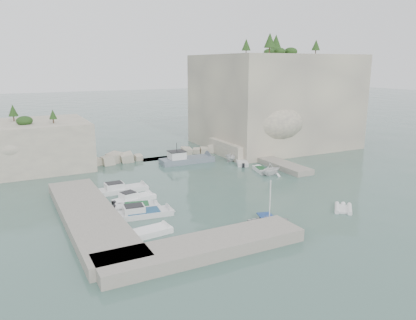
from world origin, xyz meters
name	(u,v)px	position (x,y,z in m)	size (l,w,h in m)	color
ground	(231,194)	(0.00, 0.00, 0.00)	(400.00, 400.00, 0.00)	#44675D
cliff_east	(274,101)	(23.00, 23.00, 8.50)	(26.00, 22.00, 17.00)	beige
cliff_terrace	(243,148)	(13.00, 18.00, 1.25)	(8.00, 10.00, 2.50)	beige
outcrop_west	(32,145)	(-20.00, 25.00, 3.50)	(16.00, 14.00, 7.00)	beige
quay_west	(90,216)	(-17.00, -1.00, 0.55)	(5.00, 24.00, 1.10)	#9E9689
quay_south	(204,247)	(-10.00, -12.50, 0.55)	(18.00, 4.00, 1.10)	#9E9689
ledge_east	(272,162)	(13.50, 10.00, 0.40)	(3.00, 16.00, 0.80)	#9E9689
breakwater	(158,154)	(-1.00, 22.00, 0.70)	(28.00, 3.00, 1.40)	beige
motorboat_a	(122,192)	(-11.43, 7.04, 0.00)	(6.85, 2.04, 1.40)	white
motorboat_b	(134,201)	(-11.21, 2.83, 0.00)	(5.46, 1.79, 1.40)	white
motorboat_c	(137,209)	(-11.71, 0.30, 0.00)	(5.08, 1.85, 0.70)	silver
motorboat_d	(143,216)	(-11.80, -2.07, 0.00)	(6.71, 2.00, 1.40)	silver
motorboat_e	(150,234)	(-12.74, -6.79, 0.00)	(4.46, 1.83, 0.70)	white
rowboat	(269,224)	(-1.43, -9.84, 0.00)	(2.98, 4.17, 0.86)	silver
inflatable_dinghy	(343,210)	(8.02, -10.31, 0.00)	(3.35, 1.63, 0.44)	silver
tender_east_a	(271,175)	(9.59, 5.00, 0.00)	(3.13, 3.63, 1.91)	white
tender_east_b	(261,172)	(9.28, 7.05, 0.00)	(3.97, 1.35, 0.70)	silver
tender_east_c	(242,164)	(9.38, 12.46, 0.00)	(5.06, 1.63, 0.70)	silver
tender_east_d	(235,161)	(9.55, 14.76, 0.00)	(1.52, 4.03, 1.56)	silver
work_boat	(187,163)	(1.98, 17.06, 0.00)	(9.50, 2.81, 2.20)	slate
rowboat_mast	(270,200)	(-1.43, -9.84, 2.53)	(0.10, 0.10, 4.20)	white
vegetation	(248,50)	(17.83, 24.40, 17.93)	(53.48, 13.88, 13.40)	#1E4219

